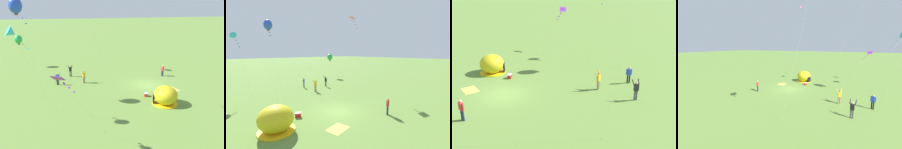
% 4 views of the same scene
% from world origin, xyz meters
% --- Properties ---
extents(ground_plane, '(300.00, 300.00, 0.00)m').
position_xyz_m(ground_plane, '(0.00, 0.00, 0.00)').
color(ground_plane, olive).
extents(popup_tent, '(2.81, 2.81, 2.10)m').
position_xyz_m(popup_tent, '(-6.14, 0.32, 1.00)').
color(popup_tent, gold).
rests_on(popup_tent, ground).
extents(picnic_blanket, '(1.90, 1.58, 0.01)m').
position_xyz_m(picnic_blanket, '(-2.36, -2.62, 0.01)').
color(picnic_blanket, gold).
rests_on(picnic_blanket, ground).
extents(cooler_box, '(0.64, 0.58, 0.44)m').
position_xyz_m(cooler_box, '(-3.67, 1.56, 0.22)').
color(cooler_box, red).
rests_on(cooler_box, ground).
extents(person_watching_sky, '(0.38, 0.54, 1.72)m').
position_xyz_m(person_watching_sky, '(2.85, 11.96, 0.96)').
color(person_watching_sky, black).
rests_on(person_watching_sky, ground).
extents(person_arms_raised, '(0.52, 0.67, 1.89)m').
position_xyz_m(person_arms_raised, '(6.17, 10.03, 1.00)').
color(person_arms_raised, '#4C4C51').
rests_on(person_arms_raised, ground).
extents(person_near_tent, '(0.55, 0.37, 1.72)m').
position_xyz_m(person_near_tent, '(3.14, -3.85, 0.96)').
color(person_near_tent, '#1E2347').
rests_on(person_near_tent, ground).
extents(person_with_toddler, '(0.64, 0.72, 1.89)m').
position_xyz_m(person_with_toddler, '(2.84, 8.35, 1.00)').
color(person_with_toddler, '#8C7251').
rests_on(person_with_toddler, ground).
extents(kite_cyan, '(1.65, 3.77, 8.94)m').
position_xyz_m(kite_cyan, '(-6.16, 15.26, 8.34)').
color(kite_cyan, silver).
rests_on(kite_cyan, ground).
extents(kite_pink, '(1.39, 3.30, 12.25)m').
position_xyz_m(kite_pink, '(9.39, 6.60, 11.44)').
color(kite_pink, silver).
rests_on(kite_pink, ground).
extents(kite_green, '(3.62, 6.16, 5.66)m').
position_xyz_m(kite_green, '(13.83, 18.21, 4.89)').
color(kite_green, silver).
rests_on(kite_green, ground).
extents(kite_blue, '(1.35, 2.69, 11.36)m').
position_xyz_m(kite_blue, '(-1.37, 15.47, 10.52)').
color(kite_blue, silver).
rests_on(kite_blue, ground).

